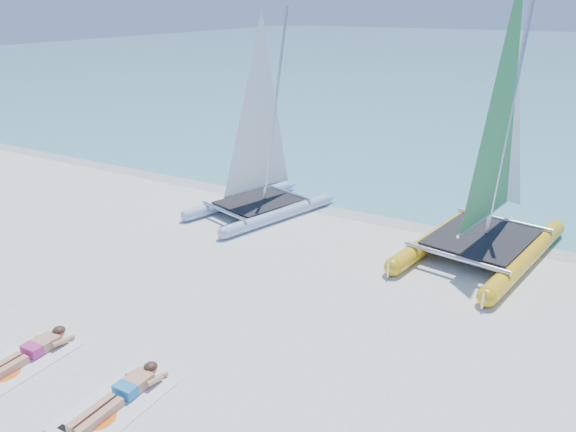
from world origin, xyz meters
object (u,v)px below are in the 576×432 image
at_px(towel_b, 115,405).
at_px(catamaran_blue, 260,154).
at_px(towel_a, 22,362).
at_px(catamaran_yellow, 500,158).
at_px(sunbather_a, 30,351).
at_px(sunbather_b, 124,392).

bearing_deg(towel_b, catamaran_blue, 107.53).
height_order(catamaran_blue, towel_b, catamaran_blue).
xyz_separation_m(towel_a, towel_b, (2.22, 0.02, 0.00)).
xyz_separation_m(catamaran_blue, catamaran_yellow, (6.36, 0.78, 0.56)).
distance_m(sunbather_a, sunbather_b, 2.22).
height_order(towel_a, towel_b, same).
bearing_deg(towel_a, sunbather_b, 5.46).
height_order(catamaran_blue, sunbather_a, catamaran_blue).
height_order(catamaran_yellow, sunbather_a, catamaran_yellow).
xyz_separation_m(towel_b, sunbather_b, (0.00, 0.19, 0.11)).
bearing_deg(catamaran_yellow, towel_a, -113.82).
bearing_deg(sunbather_a, towel_a, -90.00).
bearing_deg(towel_a, sunbather_a, 90.00).
bearing_deg(towel_a, towel_b, 0.52).
distance_m(catamaran_blue, towel_a, 8.51).
distance_m(catamaran_blue, sunbather_b, 8.67).
relative_size(sunbather_a, towel_b, 0.93).
bearing_deg(sunbather_a, catamaran_yellow, 56.17).
relative_size(catamaran_yellow, sunbather_a, 4.28).
relative_size(sunbather_a, sunbather_b, 1.00).
bearing_deg(sunbather_a, catamaran_blue, 92.80).
bearing_deg(catamaran_yellow, sunbather_a, -114.39).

